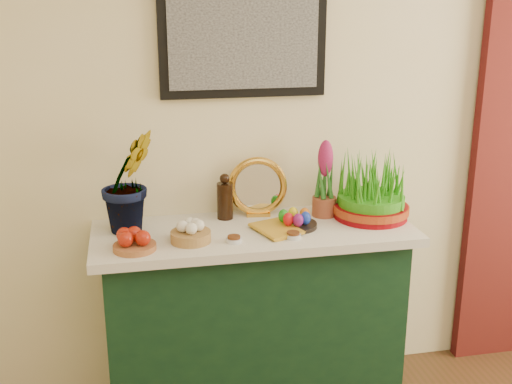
% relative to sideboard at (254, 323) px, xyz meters
% --- Properties ---
extents(sideboard, '(1.30, 0.45, 0.85)m').
position_rel_sideboard_xyz_m(sideboard, '(0.00, 0.00, 0.00)').
color(sideboard, '#13351B').
rests_on(sideboard, ground).
extents(tablecloth, '(1.40, 0.55, 0.04)m').
position_rel_sideboard_xyz_m(tablecloth, '(-0.00, 0.00, 0.45)').
color(tablecloth, white).
rests_on(tablecloth, sideboard).
extents(hyacinth_green, '(0.38, 0.36, 0.59)m').
position_rel_sideboard_xyz_m(hyacinth_green, '(-0.52, 0.08, 0.76)').
color(hyacinth_green, '#2B7225').
rests_on(hyacinth_green, tablecloth).
extents(apple_bowl, '(0.21, 0.21, 0.09)m').
position_rel_sideboard_xyz_m(apple_bowl, '(-0.52, -0.15, 0.50)').
color(apple_bowl, '#9C5B31').
rests_on(apple_bowl, tablecloth).
extents(garlic_basket, '(0.19, 0.19, 0.09)m').
position_rel_sideboard_xyz_m(garlic_basket, '(-0.29, -0.11, 0.50)').
color(garlic_basket, '#AD8846').
rests_on(garlic_basket, tablecloth).
extents(vinegar_cruet, '(0.07, 0.07, 0.21)m').
position_rel_sideboard_xyz_m(vinegar_cruet, '(-0.10, 0.15, 0.56)').
color(vinegar_cruet, black).
rests_on(vinegar_cruet, tablecloth).
extents(mirror, '(0.28, 0.10, 0.27)m').
position_rel_sideboard_xyz_m(mirror, '(0.05, 0.17, 0.60)').
color(mirror, gold).
rests_on(mirror, tablecloth).
extents(book, '(0.21, 0.25, 0.03)m').
position_rel_sideboard_xyz_m(book, '(0.01, -0.09, 0.48)').
color(book, gold).
rests_on(book, tablecloth).
extents(spice_dish_left, '(0.07, 0.07, 0.03)m').
position_rel_sideboard_xyz_m(spice_dish_left, '(-0.11, -0.15, 0.48)').
color(spice_dish_left, silver).
rests_on(spice_dish_left, tablecloth).
extents(spice_dish_right, '(0.07, 0.07, 0.03)m').
position_rel_sideboard_xyz_m(spice_dish_right, '(0.14, -0.15, 0.48)').
color(spice_dish_right, silver).
rests_on(spice_dish_right, tablecloth).
extents(egg_plate, '(0.23, 0.23, 0.08)m').
position_rel_sideboard_xyz_m(egg_plate, '(0.18, -0.03, 0.50)').
color(egg_plate, black).
rests_on(egg_plate, tablecloth).
extents(hyacinth_pink, '(0.11, 0.11, 0.36)m').
position_rel_sideboard_xyz_m(hyacinth_pink, '(0.35, 0.10, 0.63)').
color(hyacinth_pink, '#994A30').
rests_on(hyacinth_pink, tablecloth).
extents(wheatgrass_sabzeh, '(0.35, 0.35, 0.28)m').
position_rel_sideboard_xyz_m(wheatgrass_sabzeh, '(0.55, 0.03, 0.59)').
color(wheatgrass_sabzeh, '#800309').
rests_on(wheatgrass_sabzeh, tablecloth).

